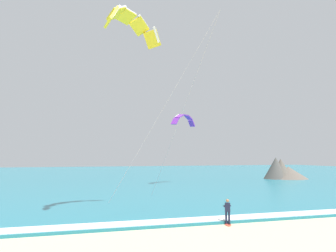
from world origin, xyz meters
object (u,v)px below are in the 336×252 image
Objects in this scene: kitesurfer at (228,210)px; kite_primary at (131,23)px; kite_distant at (184,119)px; surfboard at (228,224)px.

kitesurfer is 17.05m from kite_primary.
kite_distant is at bearing 60.80° from kite_primary.
kitesurfer is 0.34× the size of kite_distant.
surfboard is 0.09× the size of kite_primary.
kitesurfer is 31.88m from kite_distant.
surfboard is at bearing -47.73° from kite_primary.
surfboard is 0.30× the size of kite_distant.
kite_distant is at bearing 75.94° from kitesurfer.
surfboard is 32.18m from kite_distant.
kitesurfer is (0.01, 0.02, 0.91)m from surfboard.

